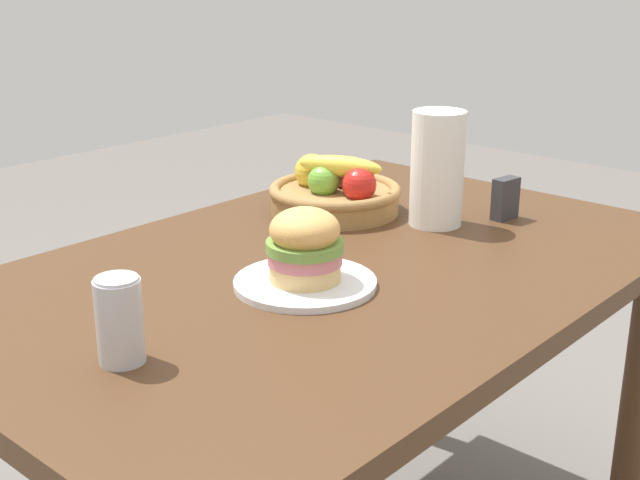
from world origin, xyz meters
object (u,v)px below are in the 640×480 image
Objects in this scene: soda_can at (120,320)px; sandwich at (305,245)px; napkin_holder at (505,199)px; paper_towel_roll at (437,169)px; plate at (305,283)px; fruit_basket at (335,192)px.

sandwich is at bearing -0.02° from soda_can.
soda_can is at bearing -175.41° from napkin_holder.
napkin_holder is at bearing -34.46° from paper_towel_roll.
paper_towel_roll is (0.82, 0.03, 0.06)m from soda_can.
plate is 0.38m from soda_can.
fruit_basket is at bearing 18.41° from soda_can.
sandwich reaches higher than plate.
plate is 0.85× the size of fruit_basket.
paper_towel_roll is at bearing 2.28° from soda_can.
plate is 2.74× the size of napkin_holder.
soda_can is 0.43× the size of fruit_basket.
fruit_basket is at bearing 108.77° from paper_towel_roll.
paper_towel_roll reaches higher than napkin_holder.
plate is 1.03× the size of paper_towel_roll.
napkin_holder is at bearing -5.72° from sandwich.
sandwich reaches higher than soda_can.
plate is 1.86× the size of sandwich.
napkin_holder is at bearing -5.72° from plate.
sandwich reaches higher than napkin_holder.
plate is at bearing -175.75° from paper_towel_roll.
napkin_holder is (0.13, -0.09, -0.07)m from paper_towel_roll.
fruit_basket is 0.37m from napkin_holder.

